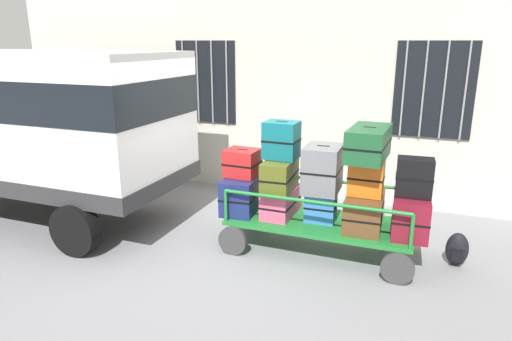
{
  "coord_description": "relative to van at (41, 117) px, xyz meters",
  "views": [
    {
      "loc": [
        2.18,
        -5.31,
        2.75
      ],
      "look_at": [
        0.04,
        0.2,
        1.04
      ],
      "focal_mm": 31.64,
      "sensor_mm": 36.0,
      "label": 1
    }
  ],
  "objects": [
    {
      "name": "cart_railing",
      "position": [
        4.37,
        0.27,
        -0.8
      ],
      "size": [
        2.38,
        0.96,
        0.44
      ],
      "color": "#1E722D",
      "rests_on": "luggage_cart"
    },
    {
      "name": "suitcase_midright_top",
      "position": [
        4.94,
        0.25,
        -0.06
      ],
      "size": [
        0.48,
        0.88,
        0.4
      ],
      "color": "#194C28",
      "rests_on": "suitcase_midright_middle"
    },
    {
      "name": "suitcase_left_bottom",
      "position": [
        3.25,
        0.28,
        -0.92
      ],
      "size": [
        0.52,
        0.84,
        0.5
      ],
      "color": "navy",
      "rests_on": "luggage_cart"
    },
    {
      "name": "van",
      "position": [
        0.0,
        0.0,
        0.0
      ],
      "size": [
        4.4,
        2.12,
        2.6
      ],
      "color": "white",
      "rests_on": "ground"
    },
    {
      "name": "suitcase_midleft_middle",
      "position": [
        3.81,
        0.24,
        -0.58
      ],
      "size": [
        0.41,
        0.74,
        0.43
      ],
      "color": "#4C5119",
      "rests_on": "suitcase_midleft_bottom"
    },
    {
      "name": "suitcase_right_bottom",
      "position": [
        5.5,
        0.25,
        -0.92
      ],
      "size": [
        0.47,
        0.71,
        0.51
      ],
      "color": "maroon",
      "rests_on": "luggage_cart"
    },
    {
      "name": "building_wall",
      "position": [
        3.42,
        2.58,
        0.89
      ],
      "size": [
        12.0,
        0.38,
        5.0
      ],
      "color": "beige",
      "rests_on": "ground"
    },
    {
      "name": "suitcase_midleft_bottom",
      "position": [
        3.81,
        0.3,
        -0.98
      ],
      "size": [
        0.4,
        0.72,
        0.37
      ],
      "color": "#CC4C72",
      "rests_on": "luggage_cart"
    },
    {
      "name": "backpack",
      "position": [
        6.09,
        0.5,
        -1.39
      ],
      "size": [
        0.27,
        0.22,
        0.44
      ],
      "color": "black",
      "rests_on": "ground"
    },
    {
      "name": "suitcase_right_middle",
      "position": [
        5.5,
        0.25,
        -0.43
      ],
      "size": [
        0.45,
        0.31,
        0.47
      ],
      "color": "black",
      "rests_on": "suitcase_right_bottom"
    },
    {
      "name": "ground_plane",
      "position": [
        3.42,
        0.07,
        -1.61
      ],
      "size": [
        40.0,
        40.0,
        0.0
      ],
      "primitive_type": "plane",
      "color": "gray"
    },
    {
      "name": "suitcase_midleft_top",
      "position": [
        3.81,
        0.29,
        -0.12
      ],
      "size": [
        0.45,
        0.37,
        0.5
      ],
      "color": "#0F5960",
      "rests_on": "suitcase_midleft_middle"
    },
    {
      "name": "suitcase_midright_bottom",
      "position": [
        4.94,
        0.3,
        -0.95
      ],
      "size": [
        0.5,
        0.86,
        0.44
      ],
      "color": "brown",
      "rests_on": "luggage_cart"
    },
    {
      "name": "luggage_cart",
      "position": [
        4.37,
        0.27,
        -1.24
      ],
      "size": [
        2.49,
        1.1,
        0.44
      ],
      "color": "#1E722D",
      "rests_on": "ground"
    },
    {
      "name": "suitcase_left_middle",
      "position": [
        3.25,
        0.29,
        -0.48
      ],
      "size": [
        0.46,
        0.42,
        0.38
      ],
      "color": "#B21E1E",
      "rests_on": "suitcase_left_bottom"
    },
    {
      "name": "suitcase_center_middle",
      "position": [
        4.37,
        0.29,
        -0.45
      ],
      "size": [
        0.48,
        0.61,
        0.61
      ],
      "color": "slate",
      "rests_on": "suitcase_center_bottom"
    },
    {
      "name": "suitcase_midright_middle",
      "position": [
        4.94,
        0.24,
        -0.49
      ],
      "size": [
        0.43,
        0.26,
        0.47
      ],
      "color": "orange",
      "rests_on": "suitcase_midright_bottom"
    },
    {
      "name": "suitcase_center_bottom",
      "position": [
        4.37,
        0.28,
        -0.96
      ],
      "size": [
        0.41,
        0.32,
        0.41
      ],
      "color": "#3372C6",
      "rests_on": "luggage_cart"
    }
  ]
}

